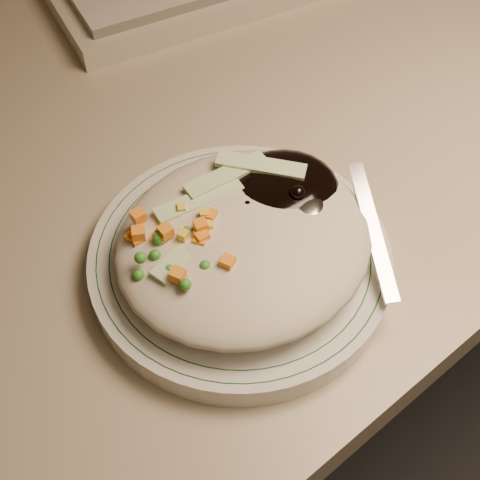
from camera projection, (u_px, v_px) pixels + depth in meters
desk at (164, 241)px, 0.79m from camera, size 1.40×0.70×0.74m
plate at (240, 261)px, 0.51m from camera, size 0.23×0.23×0.02m
plate_rim at (240, 253)px, 0.50m from camera, size 0.22×0.22×0.00m
meal at (245, 233)px, 0.49m from camera, size 0.21×0.19×0.05m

